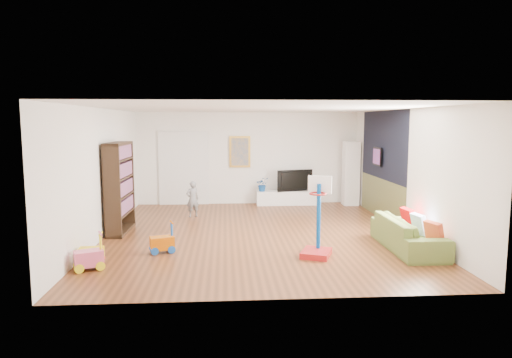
{
  "coord_description": "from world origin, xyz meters",
  "views": [
    {
      "loc": [
        -0.69,
        -9.71,
        2.41
      ],
      "look_at": [
        0.0,
        0.4,
        1.15
      ],
      "focal_mm": 32.0,
      "sensor_mm": 36.0,
      "label": 1
    }
  ],
  "objects": [
    {
      "name": "ride_on_yellow",
      "position": [
        -2.99,
        -1.95,
        0.27
      ],
      "size": [
        0.42,
        0.27,
        0.54
      ],
      "primitive_type": "cube",
      "rotation": [
        0.0,
        0.0,
        0.05
      ],
      "color": "yellow",
      "rests_on": "ground"
    },
    {
      "name": "artwork_right",
      "position": [
        3.17,
        1.6,
        1.55
      ],
      "size": [
        0.04,
        0.56,
        0.46
      ],
      "primitive_type": "cube",
      "color": "#7F3F8C",
      "rests_on": "wall_right"
    },
    {
      "name": "wall_front",
      "position": [
        0.0,
        -3.75,
        1.35
      ],
      "size": [
        6.5,
        0.0,
        2.7
      ],
      "primitive_type": "cube",
      "color": "white",
      "rests_on": "ground"
    },
    {
      "name": "doorway",
      "position": [
        -1.9,
        3.71,
        1.05
      ],
      "size": [
        1.45,
        0.06,
        2.1
      ],
      "primitive_type": "cube",
      "color": "white",
      "rests_on": "ground"
    },
    {
      "name": "navy_accent",
      "position": [
        3.23,
        1.4,
        1.85
      ],
      "size": [
        0.01,
        3.2,
        1.7
      ],
      "primitive_type": "cube",
      "color": "black",
      "rests_on": "wall_right"
    },
    {
      "name": "tall_cabinet",
      "position": [
        2.98,
        3.3,
        0.93
      ],
      "size": [
        0.45,
        0.45,
        1.86
      ],
      "primitive_type": "cube",
      "rotation": [
        0.0,
        0.0,
        -0.03
      ],
      "color": "white",
      "rests_on": "ground"
    },
    {
      "name": "media_console",
      "position": [
        1.1,
        3.46,
        0.2
      ],
      "size": [
        1.75,
        0.44,
        0.41
      ],
      "primitive_type": "cube",
      "rotation": [
        0.0,
        0.0,
        -0.0
      ],
      "color": "white",
      "rests_on": "ground"
    },
    {
      "name": "wall_back",
      "position": [
        0.0,
        3.75,
        1.35
      ],
      "size": [
        6.5,
        0.0,
        2.7
      ],
      "primitive_type": "cube",
      "color": "white",
      "rests_on": "ground"
    },
    {
      "name": "ride_on_orange",
      "position": [
        -1.87,
        -1.36,
        0.29
      ],
      "size": [
        0.49,
        0.38,
        0.57
      ],
      "primitive_type": "cube",
      "rotation": [
        0.0,
        0.0,
        0.3
      ],
      "color": "#D05E03",
      "rests_on": "ground"
    },
    {
      "name": "wall_left",
      "position": [
        -3.25,
        0.0,
        1.35
      ],
      "size": [
        0.0,
        7.5,
        2.7
      ],
      "primitive_type": "cube",
      "color": "silver",
      "rests_on": "ground"
    },
    {
      "name": "floor",
      "position": [
        0.0,
        0.0,
        0.0
      ],
      "size": [
        6.5,
        7.5,
        0.0
      ],
      "primitive_type": "cube",
      "color": "brown",
      "rests_on": "ground"
    },
    {
      "name": "sofa",
      "position": [
        2.79,
        -1.43,
        0.3
      ],
      "size": [
        0.83,
        2.08,
        0.61
      ],
      "primitive_type": "imported",
      "rotation": [
        0.0,
        0.0,
        1.56
      ],
      "color": "#5D7230",
      "rests_on": "ground"
    },
    {
      "name": "basketball_hoop",
      "position": [
        0.95,
        -1.77,
        0.73
      ],
      "size": [
        0.69,
        0.75,
        1.45
      ],
      "primitive_type": "cube",
      "rotation": [
        0.0,
        0.0,
        -0.4
      ],
      "color": "#AA1B1B",
      "rests_on": "ground"
    },
    {
      "name": "pillow_left",
      "position": [
        3.0,
        -2.04,
        0.48
      ],
      "size": [
        0.21,
        0.39,
        0.38
      ],
      "primitive_type": "cube",
      "rotation": [
        0.0,
        0.0,
        0.3
      ],
      "color": "#BA3E20",
      "rests_on": "sofa"
    },
    {
      "name": "painting_back",
      "position": [
        -0.25,
        3.71,
        1.55
      ],
      "size": [
        0.62,
        0.06,
        0.92
      ],
      "primitive_type": "cube",
      "color": "gold",
      "rests_on": "wall_back"
    },
    {
      "name": "pillow_center",
      "position": [
        3.01,
        -1.4,
        0.48
      ],
      "size": [
        0.16,
        0.4,
        0.39
      ],
      "primitive_type": "cube",
      "rotation": [
        0.0,
        0.0,
        0.15
      ],
      "color": "white",
      "rests_on": "sofa"
    },
    {
      "name": "ceiling",
      "position": [
        0.0,
        0.0,
        2.7
      ],
      "size": [
        6.5,
        7.5,
        0.0
      ],
      "primitive_type": "cube",
      "color": "white",
      "rests_on": "ground"
    },
    {
      "name": "olive_wainscot",
      "position": [
        3.23,
        1.4,
        0.5
      ],
      "size": [
        0.01,
        3.2,
        1.0
      ],
      "primitive_type": "cube",
      "color": "brown",
      "rests_on": "wall_right"
    },
    {
      "name": "bookshelf",
      "position": [
        -3.01,
        0.39,
        0.99
      ],
      "size": [
        0.38,
        1.36,
        1.98
      ],
      "primitive_type": "cube",
      "rotation": [
        0.0,
        0.0,
        -0.02
      ],
      "color": "#302013",
      "rests_on": "ground"
    },
    {
      "name": "pillow_right",
      "position": [
        3.02,
        -0.84,
        0.48
      ],
      "size": [
        0.15,
        0.41,
        0.4
      ],
      "primitive_type": "cube",
      "rotation": [
        0.0,
        0.0,
        0.11
      ],
      "color": "#A80409",
      "rests_on": "sofa"
    },
    {
      "name": "tv",
      "position": [
        1.32,
        3.48,
        0.72
      ],
      "size": [
        1.09,
        0.43,
        0.63
      ],
      "primitive_type": "imported",
      "rotation": [
        0.0,
        0.0,
        0.27
      ],
      "color": "black",
      "rests_on": "media_console"
    },
    {
      "name": "vase_plant",
      "position": [
        0.4,
        3.44,
        0.61
      ],
      "size": [
        0.39,
        0.34,
        0.41
      ],
      "primitive_type": "imported",
      "rotation": [
        0.0,
        0.0,
        0.07
      ],
      "color": "#12468C",
      "rests_on": "media_console"
    },
    {
      "name": "ride_on_pink",
      "position": [
        -2.94,
        -2.28,
        0.3
      ],
      "size": [
        0.53,
        0.43,
        0.61
      ],
      "primitive_type": "cube",
      "rotation": [
        0.0,
        0.0,
        0.39
      ],
      "color": "#F25F8B",
      "rests_on": "ground"
    },
    {
      "name": "child",
      "position": [
        -1.53,
        1.87,
        0.46
      ],
      "size": [
        0.4,
        0.33,
        0.92
      ],
      "primitive_type": "imported",
      "rotation": [
        0.0,
        0.0,
        3.54
      ],
      "color": "slate",
      "rests_on": "ground"
    },
    {
      "name": "wall_right",
      "position": [
        3.25,
        0.0,
        1.35
      ],
      "size": [
        0.0,
        7.5,
        2.7
      ],
      "primitive_type": "cube",
      "color": "silver",
      "rests_on": "ground"
    }
  ]
}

